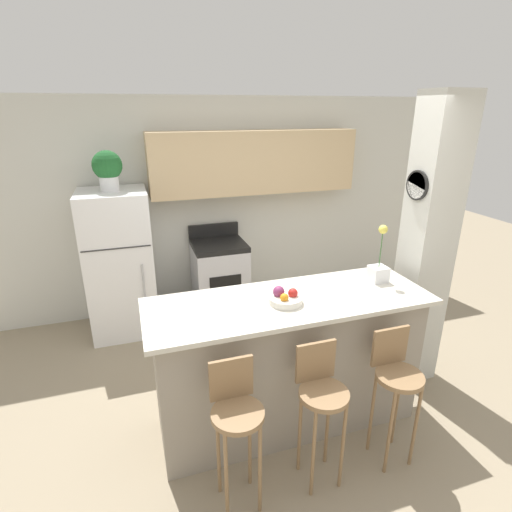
{
  "coord_description": "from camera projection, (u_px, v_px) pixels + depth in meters",
  "views": [
    {
      "loc": [
        -1.05,
        -2.42,
        2.41
      ],
      "look_at": [
        0.0,
        0.8,
        1.15
      ],
      "focal_mm": 28.0,
      "sensor_mm": 36.0,
      "label": 1
    }
  ],
  "objects": [
    {
      "name": "bar_stool_right",
      "position": [
        396.0,
        378.0,
        2.74
      ],
      "size": [
        0.32,
        0.32,
        1.0
      ],
      "color": "olive",
      "rests_on": "ground_plane"
    },
    {
      "name": "ground_plane",
      "position": [
        286.0,
        418.0,
        3.3
      ],
      "size": [
        14.0,
        14.0,
        0.0
      ],
      "primitive_type": "plane",
      "color": "gray"
    },
    {
      "name": "bar_stool_mid",
      "position": [
        321.0,
        396.0,
        2.58
      ],
      "size": [
        0.32,
        0.32,
        1.0
      ],
      "color": "olive",
      "rests_on": "ground_plane"
    },
    {
      "name": "pillar_right",
      "position": [
        427.0,
        247.0,
        3.45
      ],
      "size": [
        0.38,
        0.32,
        2.55
      ],
      "color": "silver",
      "rests_on": "ground_plane"
    },
    {
      "name": "wall_back",
      "position": [
        232.0,
        189.0,
        4.83
      ],
      "size": [
        5.6,
        0.38,
        2.55
      ],
      "color": "silver",
      "rests_on": "ground_plane"
    },
    {
      "name": "counter_bar",
      "position": [
        288.0,
        362.0,
        3.11
      ],
      "size": [
        2.12,
        0.73,
        1.1
      ],
      "color": "gray",
      "rests_on": "ground_plane"
    },
    {
      "name": "refrigerator",
      "position": [
        120.0,
        264.0,
        4.38
      ],
      "size": [
        0.7,
        0.71,
        1.61
      ],
      "color": "white",
      "rests_on": "ground_plane"
    },
    {
      "name": "fruit_bowl",
      "position": [
        285.0,
        298.0,
        2.85
      ],
      "size": [
        0.24,
        0.24,
        0.12
      ],
      "color": "silver",
      "rests_on": "counter_bar"
    },
    {
      "name": "stove_range",
      "position": [
        220.0,
        277.0,
        4.89
      ],
      "size": [
        0.62,
        0.59,
        1.07
      ],
      "color": "silver",
      "rests_on": "ground_plane"
    },
    {
      "name": "trash_bin",
      "position": [
        179.0,
        316.0,
        4.55
      ],
      "size": [
        0.28,
        0.28,
        0.38
      ],
      "color": "black",
      "rests_on": "ground_plane"
    },
    {
      "name": "bar_stool_left",
      "position": [
        236.0,
        415.0,
        2.41
      ],
      "size": [
        0.32,
        0.32,
        1.0
      ],
      "color": "olive",
      "rests_on": "ground_plane"
    },
    {
      "name": "orchid_vase",
      "position": [
        379.0,
        268.0,
        3.19
      ],
      "size": [
        0.13,
        0.13,
        0.47
      ],
      "color": "white",
      "rests_on": "counter_bar"
    },
    {
      "name": "potted_plant_on_fridge",
      "position": [
        108.0,
        168.0,
        4.02
      ],
      "size": [
        0.3,
        0.3,
        0.41
      ],
      "color": "silver",
      "rests_on": "refrigerator"
    }
  ]
}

